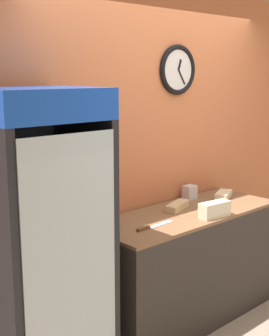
# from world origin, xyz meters

# --- Properties ---
(wall_back) EXTENTS (5.20, 0.10, 2.70)m
(wall_back) POSITION_xyz_m (0.00, 1.23, 1.36)
(wall_back) COLOR #D17547
(wall_back) RESTS_ON ground_plane
(prep_counter) EXTENTS (1.66, 0.63, 0.91)m
(prep_counter) POSITION_xyz_m (0.00, 0.87, 0.45)
(prep_counter) COLOR #332D28
(prep_counter) RESTS_ON ground_plane
(beverage_cooler) EXTENTS (0.70, 0.67, 1.91)m
(beverage_cooler) POSITION_xyz_m (-1.34, 0.89, 1.04)
(beverage_cooler) COLOR black
(beverage_cooler) RESTS_ON ground_plane
(sandwich_stack_bottom) EXTENTS (0.27, 0.13, 0.06)m
(sandwich_stack_bottom) POSITION_xyz_m (0.05, 0.63, 0.94)
(sandwich_stack_bottom) COLOR beige
(sandwich_stack_bottom) RESTS_ON prep_counter
(sandwich_stack_middle) EXTENTS (0.27, 0.13, 0.06)m
(sandwich_stack_middle) POSITION_xyz_m (0.05, 0.63, 1.00)
(sandwich_stack_middle) COLOR beige
(sandwich_stack_middle) RESTS_ON sandwich_stack_bottom
(sandwich_flat_left) EXTENTS (0.26, 0.19, 0.06)m
(sandwich_flat_left) POSITION_xyz_m (0.56, 0.93, 0.94)
(sandwich_flat_left) COLOR beige
(sandwich_flat_left) RESTS_ON prep_counter
(sandwich_flat_right) EXTENTS (0.30, 0.18, 0.05)m
(sandwich_flat_right) POSITION_xyz_m (0.00, 0.96, 0.94)
(sandwich_flat_right) COLOR tan
(sandwich_flat_right) RESTS_ON prep_counter
(chefs_knife) EXTENTS (0.36, 0.05, 0.02)m
(chefs_knife) POSITION_xyz_m (-0.49, 0.77, 0.92)
(chefs_knife) COLOR silver
(chefs_knife) RESTS_ON prep_counter
(condiment_jar) EXTENTS (0.11, 0.11, 0.11)m
(condiment_jar) POSITION_xyz_m (-0.64, 1.10, 0.96)
(condiment_jar) COLOR #B72D23
(condiment_jar) RESTS_ON prep_counter
(napkin_dispenser) EXTENTS (0.11, 0.09, 0.12)m
(napkin_dispenser) POSITION_xyz_m (0.32, 1.11, 0.97)
(napkin_dispenser) COLOR silver
(napkin_dispenser) RESTS_ON prep_counter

